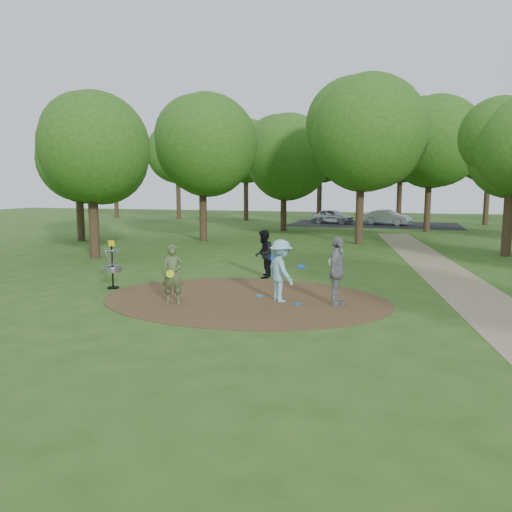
# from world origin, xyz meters

# --- Properties ---
(ground) EXTENTS (100.00, 100.00, 0.00)m
(ground) POSITION_xyz_m (0.00, 0.00, 0.00)
(ground) COLOR #2D5119
(ground) RESTS_ON ground
(dirt_clearing) EXTENTS (8.40, 8.40, 0.02)m
(dirt_clearing) POSITION_xyz_m (0.00, 0.00, 0.01)
(dirt_clearing) COLOR #47301C
(dirt_clearing) RESTS_ON ground
(footpath) EXTENTS (7.55, 39.89, 0.01)m
(footpath) POSITION_xyz_m (6.50, 2.00, 0.01)
(footpath) COLOR #8C7A5B
(footpath) RESTS_ON ground
(parking_lot) EXTENTS (14.00, 8.00, 0.01)m
(parking_lot) POSITION_xyz_m (2.00, 30.00, 0.00)
(parking_lot) COLOR black
(parking_lot) RESTS_ON ground
(player_observer_with_disc) EXTENTS (0.69, 0.55, 1.66)m
(player_observer_with_disc) POSITION_xyz_m (-1.73, -1.06, 0.83)
(player_observer_with_disc) COLOR #4C5D36
(player_observer_with_disc) RESTS_ON ground
(player_throwing_with_disc) EXTENTS (1.34, 1.29, 1.76)m
(player_throwing_with_disc) POSITION_xyz_m (1.08, 0.01, 0.88)
(player_throwing_with_disc) COLOR #8FC6D6
(player_throwing_with_disc) RESTS_ON ground
(player_walking_with_disc) EXTENTS (0.76, 0.88, 1.71)m
(player_walking_with_disc) POSITION_xyz_m (-0.38, 3.44, 0.86)
(player_walking_with_disc) COLOR black
(player_walking_with_disc) RESTS_ON ground
(player_waiting_with_disc) EXTENTS (0.55, 1.14, 1.89)m
(player_waiting_with_disc) POSITION_xyz_m (2.64, 0.02, 0.95)
(player_waiting_with_disc) COLOR gray
(player_waiting_with_disc) RESTS_ON ground
(disc_ground_cyan) EXTENTS (0.22, 0.22, 0.02)m
(disc_ground_cyan) POSITION_xyz_m (0.33, 0.44, 0.03)
(disc_ground_cyan) COLOR #1679B4
(disc_ground_cyan) RESTS_ON dirt_clearing
(disc_ground_blue) EXTENTS (0.22, 0.22, 0.02)m
(disc_ground_blue) POSITION_xyz_m (1.62, -0.27, 0.03)
(disc_ground_blue) COLOR blue
(disc_ground_blue) RESTS_ON dirt_clearing
(car_left) EXTENTS (3.98, 2.61, 1.26)m
(car_left) POSITION_xyz_m (-1.47, 29.99, 0.63)
(car_left) COLOR #ABAEB2
(car_left) RESTS_ON ground
(car_right) EXTENTS (4.10, 2.56, 1.28)m
(car_right) POSITION_xyz_m (3.11, 29.68, 0.64)
(car_right) COLOR #B0B5B8
(car_right) RESTS_ON ground
(disc_golf_basket) EXTENTS (0.63, 0.63, 1.54)m
(disc_golf_basket) POSITION_xyz_m (-4.50, 0.30, 0.87)
(disc_golf_basket) COLOR black
(disc_golf_basket) RESTS_ON ground
(tree_ring) EXTENTS (37.00, 45.58, 9.25)m
(tree_ring) POSITION_xyz_m (1.54, 10.74, 5.25)
(tree_ring) COLOR #332316
(tree_ring) RESTS_ON ground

